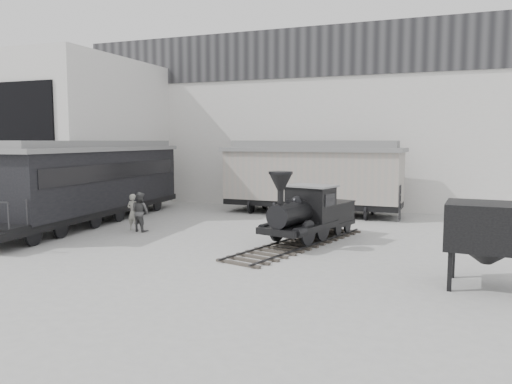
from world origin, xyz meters
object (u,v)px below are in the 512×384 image
at_px(visitor_b, 140,212).
at_px(visitor_a, 133,212).
at_px(locomotive, 307,216).
at_px(coal_hopper, 488,233).
at_px(passenger_coach, 93,181).
at_px(boxcar, 312,176).

bearing_deg(visitor_b, visitor_a, -8.42).
bearing_deg(locomotive, coal_hopper, -19.13).
bearing_deg(visitor_b, passenger_coach, -8.76).
height_order(boxcar, coal_hopper, boxcar).
bearing_deg(visitor_b, locomotive, -166.16).
bearing_deg(visitor_a, visitor_b, 160.41).
distance_m(boxcar, visitor_a, 10.39).
bearing_deg(passenger_coach, boxcar, 30.31).
relative_size(visitor_b, coal_hopper, 0.75).
relative_size(boxcar, visitor_a, 6.04).
distance_m(passenger_coach, coal_hopper, 18.83).
distance_m(boxcar, passenger_coach, 11.86).
height_order(visitor_a, visitor_b, visitor_b).
xyz_separation_m(boxcar, passenger_coach, (-9.79, -6.70, -0.06)).
distance_m(boxcar, coal_hopper, 14.80).
height_order(passenger_coach, visitor_b, passenger_coach).
bearing_deg(visitor_a, boxcar, -128.49).
relative_size(boxcar, coal_hopper, 4.24).
height_order(locomotive, passenger_coach, passenger_coach).
bearing_deg(passenger_coach, visitor_a, -25.16).
distance_m(boxcar, visitor_b, 10.22).
distance_m(visitor_b, coal_hopper, 14.85).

